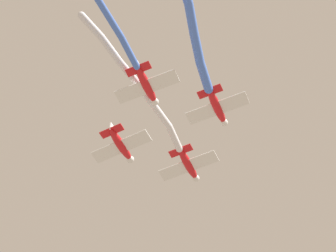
{
  "coord_description": "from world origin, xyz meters",
  "views": [
    {
      "loc": [
        20.69,
        -34.24,
        6.55
      ],
      "look_at": [
        -2.32,
        -4.04,
        63.8
      ],
      "focal_mm": 69.3,
      "sensor_mm": 36.0,
      "label": 1
    }
  ],
  "objects_px": {
    "airplane_right_wing": "(217,107)",
    "airplane_slot": "(147,86)",
    "airplane_left_wing": "(121,146)",
    "airplane_lead": "(188,165)"
  },
  "relations": [
    {
      "from": "airplane_lead",
      "to": "airplane_left_wing",
      "type": "distance_m",
      "value": 7.88
    },
    {
      "from": "airplane_right_wing",
      "to": "airplane_slot",
      "type": "distance_m",
      "value": 7.89
    },
    {
      "from": "airplane_slot",
      "to": "airplane_left_wing",
      "type": "bearing_deg",
      "value": 44.68
    },
    {
      "from": "airplane_lead",
      "to": "airplane_slot",
      "type": "distance_m",
      "value": 11.13
    },
    {
      "from": "airplane_left_wing",
      "to": "airplane_slot",
      "type": "xyz_separation_m",
      "value": [
        6.73,
        -4.07,
        0.2
      ]
    },
    {
      "from": "airplane_left_wing",
      "to": "airplane_slot",
      "type": "bearing_deg",
      "value": -131.5
    },
    {
      "from": "airplane_lead",
      "to": "airplane_right_wing",
      "type": "relative_size",
      "value": 1.0
    },
    {
      "from": "airplane_right_wing",
      "to": "airplane_slot",
      "type": "relative_size",
      "value": 1.0
    },
    {
      "from": "airplane_left_wing",
      "to": "airplane_slot",
      "type": "distance_m",
      "value": 7.87
    },
    {
      "from": "airplane_left_wing",
      "to": "airplane_right_wing",
      "type": "height_order",
      "value": "airplane_right_wing"
    }
  ]
}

